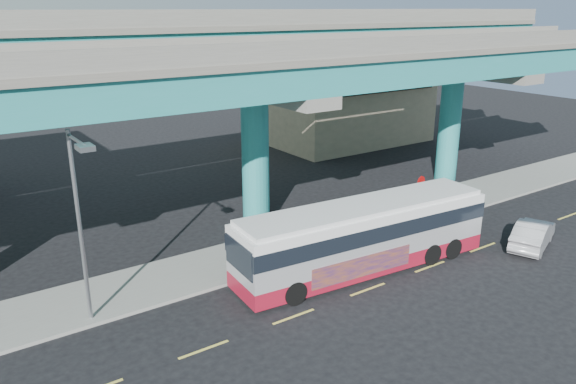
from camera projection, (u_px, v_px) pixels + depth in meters
ground at (363, 287)px, 24.92m from camera, size 120.00×120.00×0.00m
sidewalk at (292, 244)px, 29.18m from camera, size 70.00×4.00×0.15m
lane_markings at (368, 289)px, 24.68m from camera, size 58.00×0.12×0.01m
viaduct at (252, 61)px, 29.16m from camera, size 52.00×12.40×11.70m
building_beige at (343, 102)px, 51.50m from camera, size 14.00×10.23×7.00m
transit_bus at (364, 234)px, 26.03m from camera, size 12.99×3.77×3.29m
sedan at (533, 234)px, 28.92m from camera, size 4.46×5.35×1.42m
street_lamp at (81, 204)px, 20.18m from camera, size 0.50×2.48×7.57m
stop_sign at (420, 188)px, 31.87m from camera, size 0.78×0.16×2.62m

